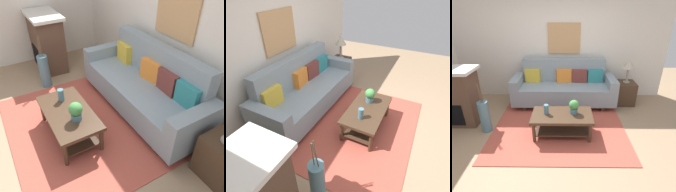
# 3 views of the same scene
# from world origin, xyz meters

# --- Properties ---
(ground_plane) EXTENTS (9.31, 9.31, 0.00)m
(ground_plane) POSITION_xyz_m (0.00, 0.00, 0.00)
(ground_plane) COLOR #9E7F60
(wall_back) EXTENTS (5.31, 0.10, 2.70)m
(wall_back) POSITION_xyz_m (0.00, 2.09, 1.35)
(wall_back) COLOR silver
(wall_back) RESTS_ON ground_plane
(area_rug) EXTENTS (2.58, 2.09, 0.01)m
(area_rug) POSITION_xyz_m (0.00, 0.50, 0.01)
(area_rug) COLOR #B24C3D
(area_rug) RESTS_ON ground_plane
(couch) EXTENTS (2.41, 0.84, 1.08)m
(couch) POSITION_xyz_m (0.08, 1.55, 0.43)
(couch) COLOR gray
(couch) RESTS_ON ground_plane
(throw_pillow_mustard) EXTENTS (0.37, 0.15, 0.32)m
(throw_pillow_mustard) POSITION_xyz_m (-0.68, 1.68, 0.68)
(throw_pillow_mustard) COLOR gold
(throw_pillow_mustard) RESTS_ON couch
(throw_pillow_orange) EXTENTS (0.37, 0.17, 0.32)m
(throw_pillow_orange) POSITION_xyz_m (0.08, 1.68, 0.68)
(throw_pillow_orange) COLOR orange
(throw_pillow_orange) RESTS_ON couch
(throw_pillow_maroon) EXTENTS (0.37, 0.14, 0.32)m
(throw_pillow_maroon) POSITION_xyz_m (0.46, 1.68, 0.68)
(throw_pillow_maroon) COLOR brown
(throw_pillow_maroon) RESTS_ON couch
(throw_pillow_teal) EXTENTS (0.36, 0.13, 0.32)m
(throw_pillow_teal) POSITION_xyz_m (0.84, 1.68, 0.68)
(throw_pillow_teal) COLOR teal
(throw_pillow_teal) RESTS_ON couch
(coffee_table) EXTENTS (1.10, 0.60, 0.43)m
(coffee_table) POSITION_xyz_m (0.06, 0.29, 0.31)
(coffee_table) COLOR #422D1E
(coffee_table) RESTS_ON ground_plane
(tabletop_vase) EXTENTS (0.09, 0.09, 0.18)m
(tabletop_vase) POSITION_xyz_m (-0.22, 0.30, 0.52)
(tabletop_vase) COLOR slate
(tabletop_vase) RESTS_ON coffee_table
(potted_plant_tabletop) EXTENTS (0.18, 0.18, 0.26)m
(potted_plant_tabletop) POSITION_xyz_m (0.27, 0.33, 0.57)
(potted_plant_tabletop) COLOR slate
(potted_plant_tabletop) RESTS_ON coffee_table
(side_table) EXTENTS (0.44, 0.44, 0.56)m
(side_table) POSITION_xyz_m (1.59, 1.56, 0.28)
(side_table) COLOR #422D1E
(side_table) RESTS_ON ground_plane
(fireplace) EXTENTS (1.02, 0.58, 1.16)m
(fireplace) POSITION_xyz_m (-2.11, 0.68, 0.59)
(fireplace) COLOR brown
(fireplace) RESTS_ON ground_plane
(floor_vase) EXTENTS (0.19, 0.19, 0.63)m
(floor_vase) POSITION_xyz_m (-1.40, 0.37, 0.31)
(floor_vase) COLOR slate
(floor_vase) RESTS_ON ground_plane
(floor_vase_branch_a) EXTENTS (0.02, 0.04, 0.36)m
(floor_vase_branch_a) POSITION_xyz_m (-1.38, 0.37, 0.81)
(floor_vase_branch_a) COLOR brown
(floor_vase_branch_a) RESTS_ON floor_vase
(floor_vase_branch_b) EXTENTS (0.03, 0.02, 0.36)m
(floor_vase_branch_b) POSITION_xyz_m (-1.41, 0.39, 0.81)
(floor_vase_branch_b) COLOR brown
(floor_vase_branch_b) RESTS_ON floor_vase
(floor_vase_branch_c) EXTENTS (0.04, 0.05, 0.36)m
(floor_vase_branch_c) POSITION_xyz_m (-1.41, 0.36, 0.81)
(floor_vase_branch_c) COLOR brown
(floor_vase_branch_c) RESTS_ON floor_vase
(framed_painting) EXTENTS (0.78, 0.03, 0.72)m
(framed_painting) POSITION_xyz_m (0.08, 2.02, 1.51)
(framed_painting) COLOR tan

